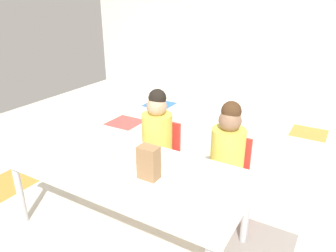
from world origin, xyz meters
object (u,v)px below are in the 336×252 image
(paper_plate_center_table, at_px, (101,145))
(donut_powdered_loose, at_px, (131,159))
(donut_powdered_on_plate, at_px, (106,156))
(craft_table, at_px, (126,172))
(seated_child_middle_seat, at_px, (228,148))
(paper_plate_near_edge, at_px, (106,158))
(seated_child_near_camera, at_px, (158,131))
(paper_bag_brown, at_px, (149,163))

(paper_plate_center_table, height_order, donut_powdered_loose, donut_powdered_loose)
(donut_powdered_on_plate, bearing_deg, donut_powdered_loose, 16.73)
(craft_table, distance_m, seated_child_middle_seat, 0.80)
(paper_plate_near_edge, distance_m, donut_powdered_loose, 0.19)
(seated_child_near_camera, bearing_deg, paper_plate_center_table, -118.78)
(seated_child_near_camera, xyz_separation_m, donut_powdered_on_plate, (-0.07, -0.59, 0.01))
(paper_bag_brown, xyz_separation_m, paper_plate_center_table, (-0.59, 0.21, -0.11))
(seated_child_near_camera, relative_size, seated_child_middle_seat, 1.00)
(paper_bag_brown, bearing_deg, paper_plate_center_table, 160.47)
(paper_plate_near_edge, distance_m, donut_powdered_on_plate, 0.02)
(seated_child_middle_seat, height_order, donut_powdered_on_plate, seated_child_middle_seat)
(paper_plate_center_table, xyz_separation_m, donut_powdered_loose, (0.36, -0.09, 0.01))
(seated_child_middle_seat, distance_m, paper_plate_near_edge, 0.92)
(paper_plate_center_table, bearing_deg, donut_powdered_loose, -14.50)
(paper_plate_near_edge, bearing_deg, paper_plate_center_table, 139.96)
(seated_child_middle_seat, relative_size, donut_powdered_on_plate, 8.50)
(paper_plate_near_edge, bearing_deg, seated_child_middle_seat, 40.06)
(seated_child_near_camera, distance_m, donut_powdered_loose, 0.55)
(seated_child_middle_seat, distance_m, donut_powdered_loose, 0.75)
(donut_powdered_on_plate, relative_size, donut_powdered_loose, 1.01)
(craft_table, bearing_deg, donut_powdered_loose, 98.55)
(paper_plate_center_table, bearing_deg, paper_plate_near_edge, -40.04)
(paper_bag_brown, distance_m, donut_powdered_on_plate, 0.42)
(seated_child_middle_seat, xyz_separation_m, donut_powdered_loose, (-0.52, -0.54, 0.01))
(craft_table, height_order, donut_powdered_on_plate, donut_powdered_on_plate)
(paper_bag_brown, distance_m, paper_plate_center_table, 0.63)
(paper_plate_near_edge, bearing_deg, donut_powdered_on_plate, 0.00)
(seated_child_near_camera, distance_m, paper_plate_near_edge, 0.59)
(seated_child_near_camera, relative_size, donut_powdered_on_plate, 8.50)
(craft_table, bearing_deg, seated_child_middle_seat, 50.28)
(craft_table, height_order, paper_bag_brown, paper_bag_brown)
(paper_bag_brown, xyz_separation_m, donut_powdered_loose, (-0.23, 0.12, -0.09))
(paper_plate_near_edge, bearing_deg, paper_bag_brown, -8.34)
(paper_plate_near_edge, bearing_deg, craft_table, -6.09)
(seated_child_near_camera, height_order, seated_child_middle_seat, same)
(donut_powdered_on_plate, bearing_deg, seated_child_middle_seat, 40.06)
(craft_table, xyz_separation_m, donut_powdered_on_plate, (-0.19, 0.02, 0.07))
(craft_table, relative_size, paper_bag_brown, 7.70)
(craft_table, relative_size, paper_plate_near_edge, 9.41)
(donut_powdered_on_plate, xyz_separation_m, donut_powdered_loose, (0.18, 0.06, -0.01))
(paper_plate_near_edge, bearing_deg, seated_child_near_camera, 83.49)
(seated_child_near_camera, bearing_deg, donut_powdered_on_plate, -96.51)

